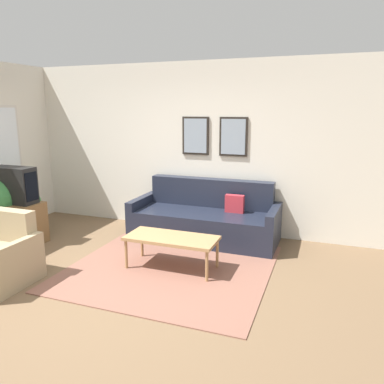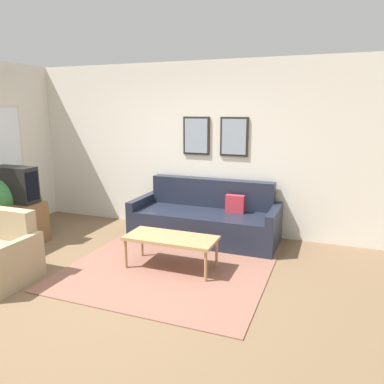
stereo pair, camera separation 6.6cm
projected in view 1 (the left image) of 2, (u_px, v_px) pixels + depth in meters
The scene contains 9 objects.
ground_plane at pixel (104, 290), 4.16m from camera, with size 16.00×16.00×0.00m, color brown.
area_rug at pixel (171, 267), 4.75m from camera, with size 2.45×2.36×0.01m.
wall_back at pixel (185, 147), 6.12m from camera, with size 8.00×0.09×2.70m.
couch at pixel (205, 220), 5.75m from camera, with size 2.22×0.90×0.89m.
coffee_table at pixel (172, 239), 4.64m from camera, with size 1.14×0.50×0.42m.
tv_stand at pixel (17, 223), 5.57m from camera, with size 0.77×0.45×0.62m.
tv at pixel (14, 185), 5.45m from camera, with size 0.67×0.28×0.53m.
potted_plant_by_window at pixel (28, 206), 6.16m from camera, with size 0.41×0.41×0.67m.
potted_plant_small at pixel (18, 210), 5.73m from camera, with size 0.46×0.46×0.71m.
Camera 1 is at (2.24, -3.24, 1.97)m, focal length 35.00 mm.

